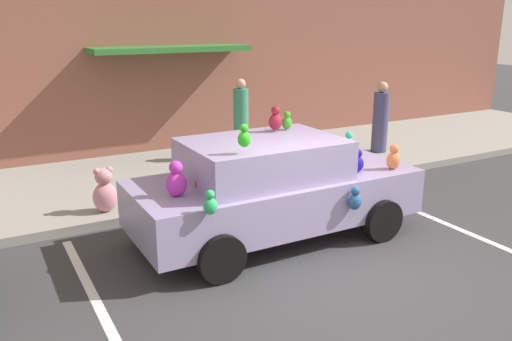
{
  "coord_description": "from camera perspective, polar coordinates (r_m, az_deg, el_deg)",
  "views": [
    {
      "loc": [
        -3.95,
        -4.89,
        3.22
      ],
      "look_at": [
        -0.11,
        2.06,
        0.9
      ],
      "focal_mm": 36.75,
      "sensor_mm": 36.0,
      "label": 1
    }
  ],
  "objects": [
    {
      "name": "sidewalk",
      "position": [
        11.11,
        -6.84,
        -0.28
      ],
      "size": [
        24.0,
        4.0,
        0.15
      ],
      "primitive_type": "cube",
      "color": "gray",
      "rests_on": "ground"
    },
    {
      "name": "storefront_building",
      "position": [
        12.67,
        -11.16,
        15.87
      ],
      "size": [
        24.0,
        1.25,
        6.4
      ],
      "color": "brown",
      "rests_on": "ground"
    },
    {
      "name": "parking_stripe_rear",
      "position": [
        6.79,
        -17.32,
        -12.83
      ],
      "size": [
        0.12,
        3.6,
        0.01
      ],
      "primitive_type": "cube",
      "color": "silver",
      "rests_on": "ground"
    },
    {
      "name": "parking_stripe_front",
      "position": [
        9.38,
        17.94,
        -4.62
      ],
      "size": [
        0.12,
        3.6,
        0.01
      ],
      "primitive_type": "cube",
      "color": "silver",
      "rests_on": "ground"
    },
    {
      "name": "plush_covered_car",
      "position": [
        7.78,
        1.81,
        -1.87
      ],
      "size": [
        4.28,
        2.03,
        1.94
      ],
      "color": "#9B8DBC",
      "rests_on": "ground"
    },
    {
      "name": "pedestrian_walking_past",
      "position": [
        12.71,
        13.39,
        5.4
      ],
      "size": [
        0.37,
        0.37,
        1.66
      ],
      "color": "#474570",
      "rests_on": "sidewalk"
    },
    {
      "name": "pedestrian_near_shopfront",
      "position": [
        11.74,
        -1.65,
        5.32
      ],
      "size": [
        0.33,
        0.33,
        1.79
      ],
      "color": "#368767",
      "rests_on": "sidewalk"
    },
    {
      "name": "ground_plane",
      "position": [
        7.07,
        9.08,
        -11.06
      ],
      "size": [
        60.0,
        60.0,
        0.0
      ],
      "primitive_type": "plane",
      "color": "#38383A"
    },
    {
      "name": "teddy_bear_on_sidewalk",
      "position": [
        8.9,
        -16.14,
        -2.18
      ],
      "size": [
        0.4,
        0.33,
        0.76
      ],
      "color": "pink",
      "rests_on": "sidewalk"
    }
  ]
}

